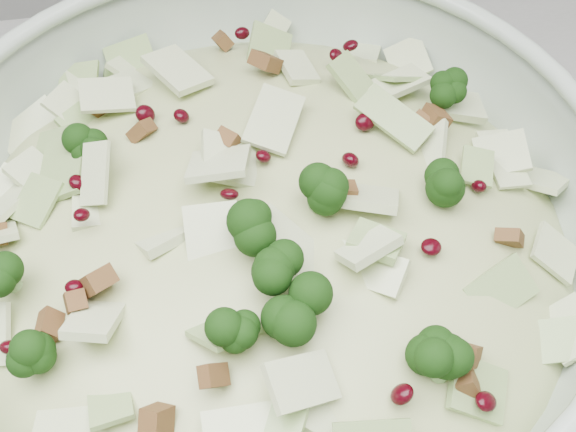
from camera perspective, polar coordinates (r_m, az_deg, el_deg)
name	(u,v)px	position (r m, az deg, el deg)	size (l,w,h in m)	color
mixing_bowl	(264,257)	(0.49, -1.71, -2.94)	(0.42, 0.42, 0.16)	#A8B9A9
salad	(263,231)	(0.47, -1.78, -1.10)	(0.49, 0.49, 0.16)	#C1C687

